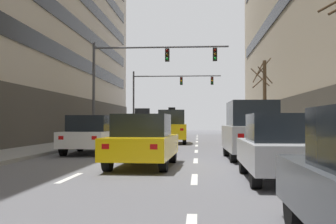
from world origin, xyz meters
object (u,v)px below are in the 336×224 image
at_px(taxi_driving_0, 122,131).
at_px(street_tree_0, 264,98).
at_px(taxi_driving_1, 143,141).
at_px(taxi_driving_3, 141,129).
at_px(taxi_driving_2, 172,127).
at_px(traffic_signal_1, 163,89).
at_px(car_parked_2, 251,130).
at_px(traffic_signal_0, 140,69).
at_px(car_parked_1, 282,148).
at_px(car_driving_4, 90,135).

relative_size(taxi_driving_0, street_tree_0, 0.81).
bearing_deg(taxi_driving_1, taxi_driving_3, 98.00).
distance_m(taxi_driving_2, traffic_signal_1, 16.92).
distance_m(car_parked_2, traffic_signal_0, 12.86).
xyz_separation_m(taxi_driving_1, street_tree_0, (5.95, 13.78, 2.13)).
relative_size(taxi_driving_3, car_parked_1, 1.08).
bearing_deg(taxi_driving_3, car_parked_2, -70.61).
relative_size(taxi_driving_0, taxi_driving_1, 0.97).
bearing_deg(traffic_signal_0, taxi_driving_0, 171.69).
distance_m(taxi_driving_0, taxi_driving_1, 14.44).
bearing_deg(taxi_driving_1, car_driving_4, 119.67).
bearing_deg(car_driving_4, traffic_signal_0, 82.57).
bearing_deg(street_tree_0, taxi_driving_3, 134.75).
height_order(car_parked_1, traffic_signal_1, traffic_signal_1).
bearing_deg(car_parked_1, car_driving_4, 129.71).
relative_size(taxi_driving_3, street_tree_0, 0.86).
relative_size(taxi_driving_0, car_parked_2, 0.95).
bearing_deg(car_parked_1, traffic_signal_0, 109.24).
xyz_separation_m(car_parked_2, traffic_signal_0, (-5.84, 10.82, 3.78)).
bearing_deg(car_parked_1, taxi_driving_3, 105.19).
relative_size(car_parked_1, traffic_signal_1, 0.47).
distance_m(car_driving_4, traffic_signal_1, 25.84).
height_order(taxi_driving_0, taxi_driving_2, taxi_driving_2).
bearing_deg(street_tree_0, car_driving_4, -137.73).
xyz_separation_m(car_driving_4, street_tree_0, (9.09, 8.27, 2.11)).
distance_m(car_driving_4, car_parked_1, 10.85).
bearing_deg(car_parked_2, taxi_driving_2, 108.17).
height_order(taxi_driving_1, taxi_driving_2, taxi_driving_2).
distance_m(taxi_driving_2, car_parked_2, 12.15).
bearing_deg(traffic_signal_0, car_parked_2, -61.64).
relative_size(car_parked_1, car_parked_2, 0.94).
relative_size(traffic_signal_0, traffic_signal_1, 0.96).
distance_m(taxi_driving_1, car_parked_2, 4.89).
distance_m(traffic_signal_0, street_tree_0, 8.23).
distance_m(car_parked_1, car_parked_2, 5.92).
relative_size(taxi_driving_3, traffic_signal_0, 0.53).
height_order(car_driving_4, car_parked_1, car_driving_4).
relative_size(car_parked_2, street_tree_0, 0.85).
distance_m(taxi_driving_0, taxi_driving_2, 3.31).
relative_size(taxi_driving_3, traffic_signal_1, 0.50).
bearing_deg(street_tree_0, car_parked_2, -101.43).
height_order(taxi_driving_1, taxi_driving_3, taxi_driving_3).
bearing_deg(street_tree_0, taxi_driving_1, -113.37).
bearing_deg(taxi_driving_3, street_tree_0, -45.25).
bearing_deg(car_driving_4, taxi_driving_1, -60.33).
distance_m(taxi_driving_0, car_driving_4, 8.56).
bearing_deg(traffic_signal_0, taxi_driving_1, -81.62).
relative_size(taxi_driving_0, taxi_driving_3, 0.94).
relative_size(taxi_driving_1, taxi_driving_3, 0.96).
distance_m(car_parked_1, traffic_signal_1, 34.55).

